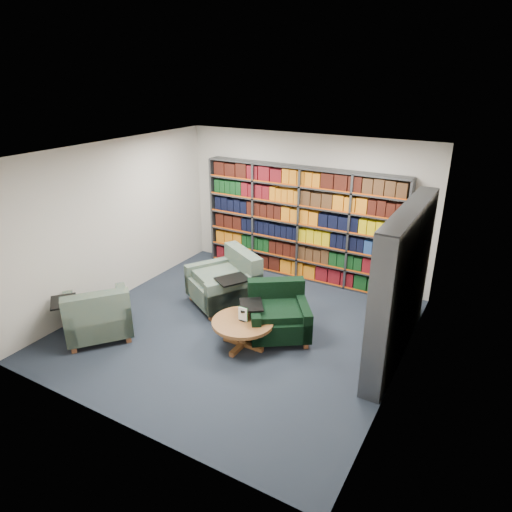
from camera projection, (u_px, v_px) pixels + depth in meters
The scene contains 7 objects.
room_shell at pixel (236, 248), 6.82m from camera, with size 5.02×5.02×2.82m.
bookshelf_back at pixel (300, 224), 8.82m from camera, with size 4.00×0.28×2.20m.
bookshelf_right at pixel (402, 284), 6.35m from camera, with size 0.28×2.50×2.20m.
chair_teal_left at pixel (228, 283), 8.04m from camera, with size 1.42×1.42×0.94m.
chair_green_right at pixel (278, 315), 7.11m from camera, with size 1.24×1.24×0.81m.
chair_teal_front at pixel (98, 317), 6.99m from camera, with size 1.34×1.34×0.87m.
coffee_table at pixel (243, 326), 6.75m from camera, with size 0.92×0.92×0.65m.
Camera 1 is at (3.40, -5.39, 3.86)m, focal length 32.00 mm.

